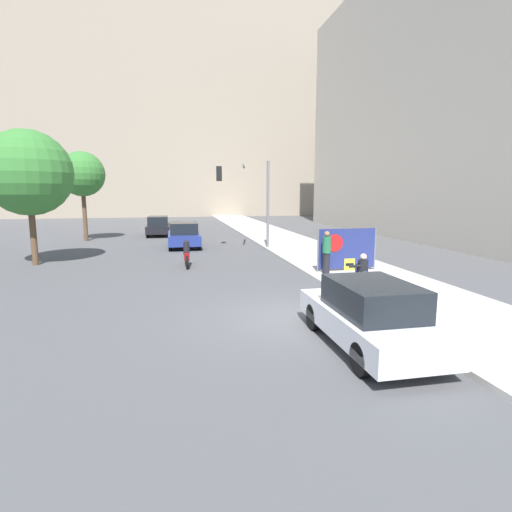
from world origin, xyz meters
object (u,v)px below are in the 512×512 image
Objects in this scene: jogger_on_sidewalk at (326,252)px; protest_banner at (347,249)px; traffic_light_pole at (248,189)px; parked_car_curbside at (369,315)px; street_tree_midblock at (82,174)px; seated_protester at (363,270)px; car_on_road_nearest at (184,235)px; car_on_road_midblock at (158,226)px; street_tree_near_curb at (28,173)px; motorcycle_on_road at (187,255)px.

jogger_on_sidewalk is 1.08m from protest_banner.
traffic_light_pole is (-2.68, 7.81, 2.48)m from protest_banner.
street_tree_midblock is at bearing 114.87° from parked_car_curbside.
seated_protester is 0.29× the size of car_on_road_nearest.
traffic_light_pole reaches higher than jogger_on_sidewalk.
jogger_on_sidewalk is at bearing -160.55° from protest_banner.
parked_car_curbside is 24.52m from street_tree_midblock.
protest_banner reaches higher than parked_car_curbside.
protest_banner reaches higher than seated_protester.
jogger_on_sidewalk reaches higher than car_on_road_midblock.
street_tree_near_curb reaches higher than car_on_road_nearest.
jogger_on_sidewalk is 7.43m from parked_car_curbside.
street_tree_near_curb is (-13.39, 4.89, 3.16)m from protest_banner.
traffic_light_pole is 6.71m from motorcycle_on_road.
seated_protester is 21.51m from car_on_road_midblock.
seated_protester is at bearing -80.27° from traffic_light_pole.
traffic_light_pole is at bearing -27.08° from car_on_road_nearest.
street_tree_near_curb reaches higher than traffic_light_pole.
seated_protester is 0.29× the size of parked_car_curbside.
street_tree_midblock is at bearing 132.14° from protest_banner.
street_tree_near_curb is (-12.37, 5.25, 3.22)m from jogger_on_sidewalk.
street_tree_midblock is (-12.24, 17.57, 3.79)m from seated_protester.
protest_banner is 18.91m from car_on_road_midblock.
traffic_light_pole reaches higher than protest_banner.
parked_car_curbside is at bearing -65.13° from street_tree_midblock.
protest_banner is 0.52× the size of traffic_light_pole.
parked_car_curbside is (-2.86, -7.56, -0.34)m from protest_banner.
street_tree_midblock is (-4.85, -2.63, 3.83)m from car_on_road_midblock.
traffic_light_pole is (-1.88, 10.96, 2.76)m from seated_protester.
motorcycle_on_road is (1.75, -13.89, -0.22)m from car_on_road_midblock.
car_on_road_midblock is at bearing 103.83° from car_on_road_nearest.
jogger_on_sidewalk is 0.41× the size of parked_car_curbside.
car_on_road_nearest is (-5.59, 12.86, -0.03)m from seated_protester.
parked_car_curbside is 17.62m from car_on_road_nearest.
protest_banner is at bearing -26.10° from motorcycle_on_road.
jogger_on_sidewalk is 0.80× the size of motorcycle_on_road.
car_on_road_midblock is 2.04× the size of motorcycle_on_road.
car_on_road_midblock is (-5.51, 9.23, -2.81)m from traffic_light_pole.
protest_banner is at bearing -127.97° from jogger_on_sidewalk.
car_on_road_nearest is (-6.39, 9.71, -0.31)m from protest_banner.
protest_banner is 0.62× the size of parked_car_curbside.
street_tree_midblock reaches higher than protest_banner.
jogger_on_sidewalk is 6.48m from motorcycle_on_road.
seated_protester is 4.86m from parked_car_curbside.
street_tree_midblock reaches higher than motorcycle_on_road.
parked_car_curbside is (-2.06, -4.40, -0.05)m from seated_protester.
traffic_light_pole is at bearing 51.03° from motorcycle_on_road.
traffic_light_pole is at bearing 89.34° from parked_car_curbside.
motorcycle_on_road is at bearing -128.97° from traffic_light_pole.
car_on_road_midblock is (-5.34, 24.60, 0.01)m from parked_car_curbside.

